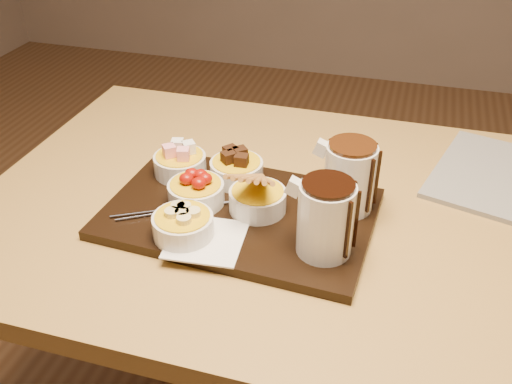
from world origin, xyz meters
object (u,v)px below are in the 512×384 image
(dining_table, at_px, (302,248))
(serving_board, at_px, (240,213))
(pitcher_milk_chocolate, at_px, (349,178))
(bowl_strawberries, at_px, (196,193))
(pitcher_dark_chocolate, at_px, (326,219))

(dining_table, height_order, serving_board, serving_board)
(serving_board, bearing_deg, pitcher_milk_chocolate, 21.80)
(serving_board, xyz_separation_m, bowl_strawberries, (-0.08, -0.00, 0.03))
(serving_board, height_order, bowl_strawberries, bowl_strawberries)
(dining_table, distance_m, serving_board, 0.16)
(serving_board, relative_size, bowl_strawberries, 4.60)
(bowl_strawberries, bearing_deg, serving_board, 0.45)
(dining_table, distance_m, bowl_strawberries, 0.24)
(pitcher_milk_chocolate, bearing_deg, bowl_strawberries, -163.61)
(bowl_strawberries, bearing_deg, pitcher_milk_chocolate, 13.26)
(serving_board, bearing_deg, bowl_strawberries, -176.42)
(serving_board, height_order, pitcher_dark_chocolate, pitcher_dark_chocolate)
(bowl_strawberries, height_order, pitcher_dark_chocolate, pitcher_dark_chocolate)
(bowl_strawberries, distance_m, pitcher_dark_chocolate, 0.25)
(pitcher_milk_chocolate, bearing_deg, pitcher_dark_chocolate, -94.40)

